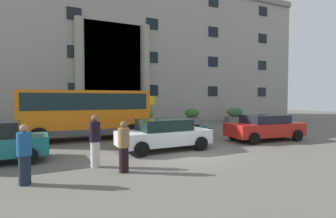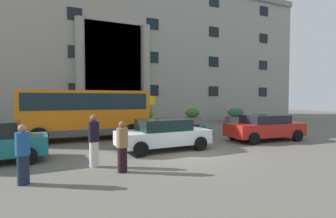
{
  "view_description": "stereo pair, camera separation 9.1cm",
  "coord_description": "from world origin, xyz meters",
  "views": [
    {
      "loc": [
        -5.08,
        -9.32,
        2.31
      ],
      "look_at": [
        1.47,
        5.1,
        1.65
      ],
      "focal_mm": 26.99,
      "sensor_mm": 36.0,
      "label": 1
    },
    {
      "loc": [
        -4.99,
        -9.36,
        2.31
      ],
      "look_at": [
        1.47,
        5.1,
        1.65
      ],
      "focal_mm": 26.99,
      "sensor_mm": 36.0,
      "label": 2
    }
  ],
  "objects": [
    {
      "name": "ground_plane",
      "position": [
        0.0,
        0.0,
        -0.06
      ],
      "size": [
        80.0,
        64.0,
        0.12
      ],
      "primitive_type": "cube",
      "color": "#615D55"
    },
    {
      "name": "office_building_facade",
      "position": [
        -0.0,
        17.48,
        7.02
      ],
      "size": [
        42.7,
        9.65,
        14.04
      ],
      "color": "gray",
      "rests_on": "ground_plane"
    },
    {
      "name": "orange_minibus",
      "position": [
        -3.38,
        5.5,
        1.64
      ],
      "size": [
        6.74,
        2.77,
        2.74
      ],
      "rotation": [
        0.0,
        0.0,
        -0.02
      ],
      "color": "orange",
      "rests_on": "ground_plane"
    },
    {
      "name": "bus_stop_sign",
      "position": [
        1.14,
        7.09,
        1.53
      ],
      "size": [
        0.44,
        0.08,
        2.47
      ],
      "color": "#999D12",
      "rests_on": "ground_plane"
    },
    {
      "name": "hedge_planter_entrance_right",
      "position": [
        1.93,
        10.64,
        0.66
      ],
      "size": [
        1.48,
        0.8,
        1.36
      ],
      "color": "gray",
      "rests_on": "ground_plane"
    },
    {
      "name": "hedge_planter_far_east",
      "position": [
        11.38,
        10.76,
        0.68
      ],
      "size": [
        1.98,
        0.77,
        1.42
      ],
      "color": "slate",
      "rests_on": "ground_plane"
    },
    {
      "name": "hedge_planter_west",
      "position": [
        -1.29,
        10.32,
        0.71
      ],
      "size": [
        2.14,
        0.96,
        1.48
      ],
      "color": "#6D6757",
      "rests_on": "ground_plane"
    },
    {
      "name": "hedge_planter_far_west",
      "position": [
        6.19,
        10.28,
        0.69
      ],
      "size": [
        1.48,
        0.77,
        1.42
      ],
      "color": "slate",
      "rests_on": "ground_plane"
    },
    {
      "name": "white_taxi_kerbside",
      "position": [
        -0.58,
        1.01,
        0.71
      ],
      "size": [
        4.21,
        2.08,
        1.38
      ],
      "rotation": [
        0.0,
        0.0,
        0.04
      ],
      "color": "silver",
      "rests_on": "ground_plane"
    },
    {
      "name": "parked_estate_mid",
      "position": [
        5.52,
        1.1,
        0.73
      ],
      "size": [
        4.35,
        2.14,
        1.41
      ],
      "rotation": [
        0.0,
        0.0,
        -0.06
      ],
      "color": "red",
      "rests_on": "ground_plane"
    },
    {
      "name": "motorcycle_near_kerb",
      "position": [
        2.32,
        3.0,
        0.46
      ],
      "size": [
        2.05,
        0.55,
        0.89
      ],
      "rotation": [
        0.0,
        0.0,
        -0.03
      ],
      "color": "black",
      "rests_on": "ground_plane"
    },
    {
      "name": "pedestrian_woman_with_bag",
      "position": [
        -3.83,
        -0.64,
        0.89
      ],
      "size": [
        0.36,
        0.36,
        1.76
      ],
      "rotation": [
        0.0,
        0.0,
        3.88
      ],
      "color": "silver",
      "rests_on": "ground_plane"
    },
    {
      "name": "pedestrian_woman_dark_dress",
      "position": [
        -5.81,
        -1.67,
        0.81
      ],
      "size": [
        0.36,
        0.36,
        1.62
      ],
      "rotation": [
        0.0,
        0.0,
        0.76
      ],
      "color": "#192434",
      "rests_on": "ground_plane"
    },
    {
      "name": "pedestrian_child_trailing",
      "position": [
        -3.11,
        -1.64,
        0.8
      ],
      "size": [
        0.36,
        0.36,
        1.6
      ],
      "rotation": [
        0.0,
        0.0,
        2.15
      ],
      "color": "black",
      "rests_on": "ground_plane"
    }
  ]
}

